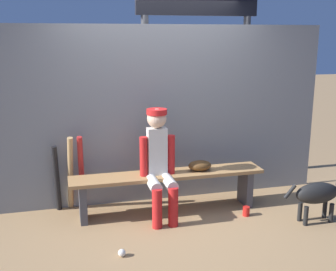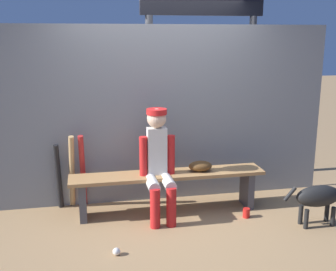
% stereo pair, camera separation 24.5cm
% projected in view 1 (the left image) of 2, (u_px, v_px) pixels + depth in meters
% --- Properties ---
extents(ground_plane, '(30.00, 30.00, 0.00)m').
position_uv_depth(ground_plane, '(168.00, 212.00, 4.96)').
color(ground_plane, '#9E7A51').
extents(chainlink_fence, '(4.27, 0.03, 2.17)m').
position_uv_depth(chainlink_fence, '(159.00, 115.00, 5.12)').
color(chainlink_fence, gray).
rests_on(chainlink_fence, ground_plane).
extents(dugout_bench, '(2.27, 0.36, 0.48)m').
position_uv_depth(dugout_bench, '(168.00, 182.00, 4.88)').
color(dugout_bench, '#AD7F4C').
rests_on(dugout_bench, ground_plane).
extents(player_seated, '(0.41, 0.55, 1.25)m').
position_uv_depth(player_seated, '(159.00, 160.00, 4.67)').
color(player_seated, silver).
rests_on(player_seated, ground_plane).
extents(baseball_glove, '(0.28, 0.20, 0.12)m').
position_uv_depth(baseball_glove, '(200.00, 166.00, 4.93)').
color(baseball_glove, '#593819').
rests_on(baseball_glove, dugout_bench).
extents(bat_aluminum_red, '(0.08, 0.27, 0.93)m').
position_uv_depth(bat_aluminum_red, '(81.00, 173.00, 4.93)').
color(bat_aluminum_red, '#B22323').
rests_on(bat_aluminum_red, ground_plane).
extents(bat_wood_tan, '(0.10, 0.27, 0.92)m').
position_uv_depth(bat_wood_tan, '(70.00, 173.00, 4.90)').
color(bat_wood_tan, tan).
rests_on(bat_wood_tan, ground_plane).
extents(bat_aluminum_black, '(0.09, 0.16, 0.81)m').
position_uv_depth(bat_aluminum_black, '(57.00, 179.00, 4.90)').
color(bat_aluminum_black, black).
rests_on(bat_aluminum_black, ground_plane).
extents(baseball, '(0.07, 0.07, 0.07)m').
position_uv_depth(baseball, '(122.00, 253.00, 3.95)').
color(baseball, white).
rests_on(baseball, ground_plane).
extents(cup_on_ground, '(0.08, 0.08, 0.11)m').
position_uv_depth(cup_on_ground, '(246.00, 211.00, 4.84)').
color(cup_on_ground, red).
rests_on(cup_on_ground, ground_plane).
extents(cup_on_bench, '(0.08, 0.08, 0.11)m').
position_uv_depth(cup_on_bench, '(169.00, 168.00, 4.84)').
color(cup_on_bench, red).
rests_on(cup_on_bench, dugout_bench).
extents(scoreboard, '(1.97, 0.27, 3.25)m').
position_uv_depth(scoreboard, '(202.00, 21.00, 5.63)').
color(scoreboard, '#3F3F42').
rests_on(scoreboard, ground_plane).
extents(dog, '(0.84, 0.20, 0.49)m').
position_uv_depth(dog, '(322.00, 193.00, 4.64)').
color(dog, black).
rests_on(dog, ground_plane).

